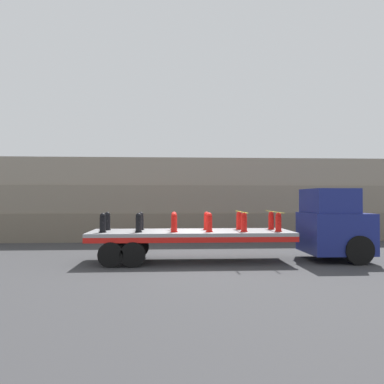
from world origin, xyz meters
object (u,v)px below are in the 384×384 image
fire_hydrant_black_near_1 (139,223)px  fire_hydrant_red_near_4 (244,222)px  flatbed_trailer (174,237)px  fire_hydrant_red_near_2 (174,223)px  fire_hydrant_black_near_0 (103,223)px  fire_hydrant_red_near_3 (209,223)px  fire_hydrant_black_far_0 (107,221)px  fire_hydrant_red_far_5 (271,221)px  fire_hydrant_black_far_1 (141,221)px  fire_hydrant_red_far_2 (174,221)px  fire_hydrant_red_far_4 (239,221)px  fire_hydrant_red_far_3 (207,221)px  fire_hydrant_red_near_5 (278,222)px  truck_cab (336,225)px

fire_hydrant_black_near_1 → fire_hydrant_red_near_4: bearing=0.0°
flatbed_trailer → fire_hydrant_red_near_2: fire_hydrant_red_near_2 is taller
fire_hydrant_black_near_0 → fire_hydrant_red_near_3: same height
fire_hydrant_black_far_0 → fire_hydrant_red_far_5: size_ratio=1.00×
fire_hydrant_black_near_1 → fire_hydrant_black_far_1: 1.06m
fire_hydrant_black_near_1 → fire_hydrant_red_near_4: same height
fire_hydrant_red_far_2 → fire_hydrant_black_near_0: bearing=-158.7°
fire_hydrant_black_far_0 → fire_hydrant_red_near_3: bearing=-14.5°
fire_hydrant_black_far_1 → fire_hydrant_red_near_4: (4.09, -1.06, 0.00)m
fire_hydrant_red_far_2 → fire_hydrant_red_far_4: (2.73, 0.00, 0.00)m
fire_hydrant_red_far_3 → fire_hydrant_black_near_1: bearing=-158.7°
fire_hydrant_black_far_1 → fire_hydrant_red_near_3: bearing=-21.3°
fire_hydrant_red_near_2 → fire_hydrant_red_near_3: (1.36, 0.00, 0.00)m
fire_hydrant_red_far_2 → fire_hydrant_red_far_4: 2.73m
fire_hydrant_red_near_2 → fire_hydrant_red_near_3: bearing=0.0°
fire_hydrant_red_far_2 → fire_hydrant_red_far_4: size_ratio=1.00×
fire_hydrant_black_far_0 → fire_hydrant_black_far_1: (1.36, 0.00, 0.00)m
fire_hydrant_red_far_2 → fire_hydrant_red_far_4: bearing=0.0°
fire_hydrant_red_far_3 → fire_hydrant_black_far_1: bearing=180.0°
fire_hydrant_red_far_5 → fire_hydrant_red_near_2: bearing=-165.5°
fire_hydrant_black_far_1 → fire_hydrant_red_near_3: size_ratio=1.00×
fire_hydrant_black_far_1 → fire_hydrant_red_far_5: size_ratio=1.00×
fire_hydrant_red_near_2 → fire_hydrant_red_far_2: size_ratio=1.00×
fire_hydrant_red_far_4 → fire_hydrant_red_near_4: bearing=-90.0°
fire_hydrant_black_near_1 → fire_hydrant_red_near_3: (2.73, 0.00, 0.00)m
fire_hydrant_red_near_3 → fire_hydrant_red_far_3: 1.06m
fire_hydrant_black_near_1 → fire_hydrant_red_far_3: bearing=21.3°
fire_hydrant_black_near_1 → fire_hydrant_red_near_5: same height
fire_hydrant_black_far_0 → fire_hydrant_red_near_4: same height
fire_hydrant_red_far_4 → fire_hydrant_black_near_1: bearing=-165.5°
flatbed_trailer → fire_hydrant_red_near_3: fire_hydrant_red_near_3 is taller
flatbed_trailer → fire_hydrant_black_near_1: 1.59m
fire_hydrant_black_near_0 → fire_hydrant_red_far_4: bearing=11.0°
fire_hydrant_red_near_2 → fire_hydrant_red_near_4: same height
fire_hydrant_black_near_0 → fire_hydrant_red_far_5: 6.91m
fire_hydrant_black_near_0 → fire_hydrant_red_far_2: bearing=21.3°
fire_hydrant_black_near_1 → truck_cab: bearing=3.8°
truck_cab → fire_hydrant_red_near_4: size_ratio=3.91×
fire_hydrant_red_far_3 → fire_hydrant_red_near_5: same height
fire_hydrant_black_far_0 → fire_hydrant_red_near_4: (5.46, -1.06, 0.00)m
fire_hydrant_red_far_2 → truck_cab: bearing=-4.6°
fire_hydrant_red_near_2 → fire_hydrant_red_near_4: bearing=0.0°
fire_hydrant_black_far_0 → fire_hydrant_black_near_1: 1.73m
fire_hydrant_black_near_0 → fire_hydrant_red_near_4: size_ratio=1.00×
fire_hydrant_black_far_1 → fire_hydrant_red_far_2: bearing=0.0°
fire_hydrant_black_far_1 → fire_hydrant_red_near_3: same height
fire_hydrant_black_near_1 → fire_hydrant_red_far_4: 4.23m
fire_hydrant_black_far_0 → fire_hydrant_red_near_2: (2.73, -1.06, 0.00)m
fire_hydrant_red_far_2 → fire_hydrant_red_far_5: same height
fire_hydrant_red_far_5 → fire_hydrant_red_far_2: bearing=180.0°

